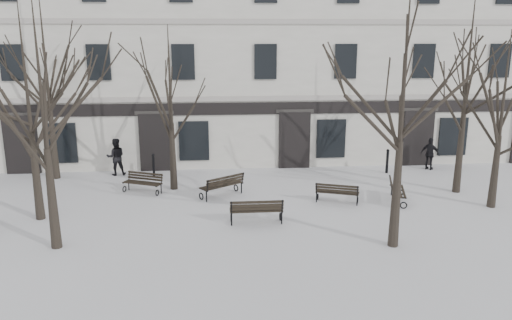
{
  "coord_description": "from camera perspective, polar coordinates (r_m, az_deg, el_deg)",
  "views": [
    {
      "loc": [
        -0.52,
        -16.79,
        6.57
      ],
      "look_at": [
        1.12,
        3.0,
        1.67
      ],
      "focal_mm": 35.0,
      "sensor_mm": 36.0,
      "label": 1
    }
  ],
  "objects": [
    {
      "name": "tree_0",
      "position": [
        19.31,
        -24.75,
        7.5
      ],
      "size": [
        5.43,
        5.43,
        7.76
      ],
      "color": "black",
      "rests_on": "ground"
    },
    {
      "name": "bench_1",
      "position": [
        18.03,
        0.05,
        -5.73
      ],
      "size": [
        1.92,
        0.71,
        0.96
      ],
      "rotation": [
        0.0,
        0.0,
        3.15
      ],
      "color": "black",
      "rests_on": "ground"
    },
    {
      "name": "tree_4",
      "position": [
        24.9,
        -22.95,
        10.41
      ],
      "size": [
        6.19,
        6.19,
        8.85
      ],
      "color": "black",
      "rests_on": "ground"
    },
    {
      "name": "bench_2",
      "position": [
        20.47,
        9.26,
        -3.64
      ],
      "size": [
        1.81,
        1.17,
        0.87
      ],
      "rotation": [
        0.0,
        0.0,
        2.79
      ],
      "color": "black",
      "rests_on": "ground"
    },
    {
      "name": "pedestrian_b",
      "position": [
        25.4,
        -15.59,
        -1.64
      ],
      "size": [
        1.01,
        0.86,
        1.82
      ],
      "primitive_type": "imported",
      "rotation": [
        0.0,
        0.0,
        3.36
      ],
      "color": "black",
      "rests_on": "ground"
    },
    {
      "name": "bollard_b",
      "position": [
        25.49,
        14.78,
        -0.03
      ],
      "size": [
        0.16,
        0.16,
        1.21
      ],
      "color": "black",
      "rests_on": "ground"
    },
    {
      "name": "pedestrian_c",
      "position": [
        26.95,
        19.15,
        -1.02
      ],
      "size": [
        0.97,
        0.95,
        1.63
      ],
      "primitive_type": "imported",
      "rotation": [
        0.0,
        0.0,
        2.39
      ],
      "color": "black",
      "rests_on": "ground"
    },
    {
      "name": "bench_4",
      "position": [
        21.04,
        -3.84,
        -2.85
      ],
      "size": [
        1.94,
        1.66,
        0.97
      ],
      "rotation": [
        0.0,
        0.0,
        3.76
      ],
      "color": "black",
      "rests_on": "ground"
    },
    {
      "name": "bollard_a",
      "position": [
        24.62,
        -11.64,
        -0.46
      ],
      "size": [
        0.14,
        0.14,
        1.11
      ],
      "color": "black",
      "rests_on": "ground"
    },
    {
      "name": "building",
      "position": [
        29.77,
        -3.82,
        11.81
      ],
      "size": [
        40.4,
        10.2,
        11.4
      ],
      "color": "silver",
      "rests_on": "ground"
    },
    {
      "name": "tree_1",
      "position": [
        16.29,
        -23.31,
        6.65
      ],
      "size": [
        5.42,
        5.42,
        7.74
      ],
      "color": "black",
      "rests_on": "ground"
    },
    {
      "name": "tree_3",
      "position": [
        21.15,
        26.44,
        6.23
      ],
      "size": [
        4.8,
        4.8,
        6.86
      ],
      "color": "black",
      "rests_on": "ground"
    },
    {
      "name": "tree_2",
      "position": [
        15.73,
        16.55,
        8.05
      ],
      "size": [
        5.74,
        5.74,
        8.2
      ],
      "color": "black",
      "rests_on": "ground"
    },
    {
      "name": "bench_5",
      "position": [
        21.19,
        15.73,
        -3.34
      ],
      "size": [
        1.11,
        1.88,
        0.9
      ],
      "rotation": [
        0.0,
        0.0,
        1.29
      ],
      "color": "black",
      "rests_on": "ground"
    },
    {
      "name": "ground",
      "position": [
        18.03,
        -2.8,
        -7.51
      ],
      "size": [
        100.0,
        100.0,
        0.0
      ],
      "primitive_type": "plane",
      "color": "silver",
      "rests_on": "ground"
    },
    {
      "name": "tree_5",
      "position": [
        21.68,
        -9.79,
        8.0
      ],
      "size": [
        4.96,
        4.96,
        7.08
      ],
      "color": "black",
      "rests_on": "ground"
    },
    {
      "name": "tree_6",
      "position": [
        22.61,
        23.09,
        9.61
      ],
      "size": [
        5.95,
        5.95,
        8.51
      ],
      "color": "black",
      "rests_on": "ground"
    },
    {
      "name": "bench_3",
      "position": [
        22.16,
        -12.78,
        -2.47
      ],
      "size": [
        1.79,
        1.24,
        0.86
      ],
      "rotation": [
        0.0,
        0.0,
        -0.42
      ],
      "color": "black",
      "rests_on": "ground"
    }
  ]
}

